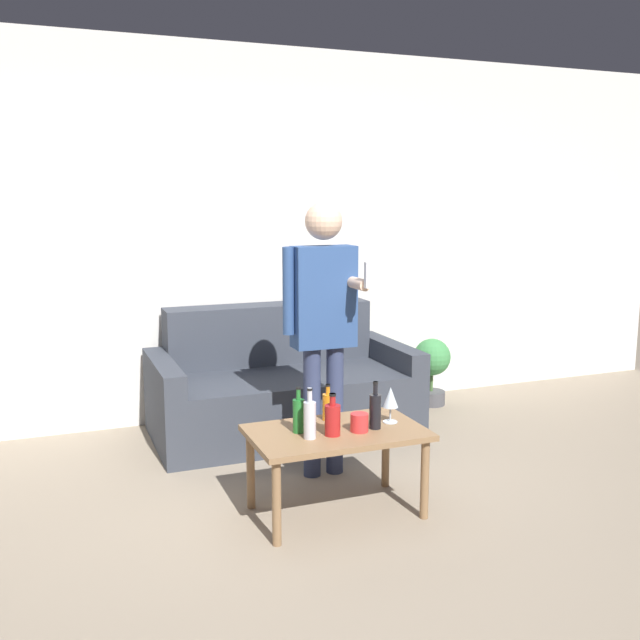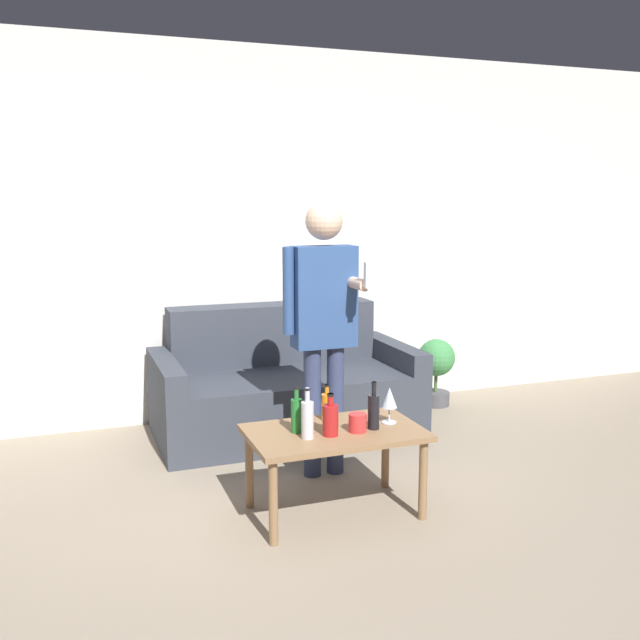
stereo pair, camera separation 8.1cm
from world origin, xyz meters
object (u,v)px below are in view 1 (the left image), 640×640
coffee_table (336,440)px  person_standing_front (323,315)px  bottle_orange (375,410)px  couch (281,388)px

coffee_table → person_standing_front: size_ratio=0.56×
coffee_table → bottle_orange: 0.25m
bottle_orange → person_standing_front: bearing=96.4°
bottle_orange → couch: bearing=91.5°
bottle_orange → person_standing_front: (-0.06, 0.57, 0.41)m
couch → person_standing_front: size_ratio=1.11×
couch → bottle_orange: (0.04, -1.43, 0.24)m
couch → person_standing_front: bearing=-91.7°
coffee_table → person_standing_front: person_standing_front is taller
coffee_table → bottle_orange: bottle_orange is taller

